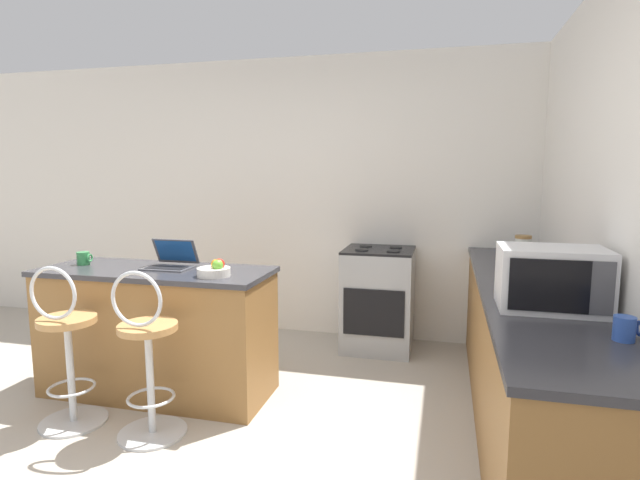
% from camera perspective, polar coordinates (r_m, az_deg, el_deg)
% --- Properties ---
extents(ground_plane, '(20.00, 20.00, 0.00)m').
position_cam_1_polar(ground_plane, '(2.97, -19.04, -24.10)').
color(ground_plane, '#ADA393').
extents(wall_back, '(12.00, 0.06, 2.60)m').
position_cam_1_polar(wall_back, '(4.81, -3.26, 4.81)').
color(wall_back, silver).
rests_on(wall_back, ground_plane).
extents(breakfast_bar, '(1.61, 0.62, 0.89)m').
position_cam_1_polar(breakfast_bar, '(3.72, -18.07, -9.86)').
color(breakfast_bar, olive).
rests_on(breakfast_bar, ground_plane).
extents(counter_right, '(0.59, 3.00, 0.89)m').
position_cam_1_polar(counter_right, '(3.30, 22.58, -12.38)').
color(counter_right, olive).
rests_on(counter_right, ground_plane).
extents(bar_stool_near, '(0.40, 0.40, 1.01)m').
position_cam_1_polar(bar_stool_near, '(3.46, -26.96, -11.20)').
color(bar_stool_near, silver).
rests_on(bar_stool_near, ground_plane).
extents(bar_stool_far, '(0.40, 0.40, 1.01)m').
position_cam_1_polar(bar_stool_far, '(3.14, -19.12, -12.72)').
color(bar_stool_far, silver).
rests_on(bar_stool_far, ground_plane).
extents(laptop, '(0.32, 0.26, 0.20)m').
position_cam_1_polar(laptop, '(3.62, -16.65, -2.25)').
color(laptop, '#47474C').
rests_on(laptop, breakfast_bar).
extents(microwave, '(0.49, 0.35, 0.30)m').
position_cam_1_polar(microwave, '(2.66, 24.96, -4.01)').
color(microwave, silver).
rests_on(microwave, counter_right).
extents(stove_range, '(0.59, 0.57, 0.90)m').
position_cam_1_polar(stove_range, '(4.42, 6.67, -6.72)').
color(stove_range, '#9EA3A8').
rests_on(stove_range, ground_plane).
extents(fruit_bowl, '(0.21, 0.21, 0.11)m').
position_cam_1_polar(fruit_bowl, '(3.26, -11.92, -3.36)').
color(fruit_bowl, silver).
rests_on(fruit_bowl, breakfast_bar).
extents(storage_jar, '(0.11, 0.11, 0.22)m').
position_cam_1_polar(storage_jar, '(3.79, 22.15, -1.15)').
color(storage_jar, silver).
rests_on(storage_jar, counter_right).
extents(mug_blue, '(0.10, 0.08, 0.10)m').
position_cam_1_polar(mug_blue, '(2.33, 31.52, -8.63)').
color(mug_blue, '#2D51AD').
rests_on(mug_blue, counter_right).
extents(mug_red, '(0.10, 0.09, 0.10)m').
position_cam_1_polar(mug_red, '(3.48, 22.88, -2.99)').
color(mug_red, red).
rests_on(mug_red, counter_right).
extents(mug_green, '(0.10, 0.09, 0.09)m').
position_cam_1_polar(mug_green, '(3.96, -25.40, -1.90)').
color(mug_green, '#338447').
rests_on(mug_green, breakfast_bar).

